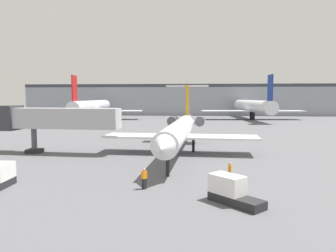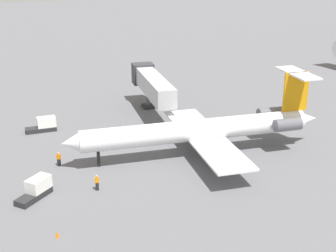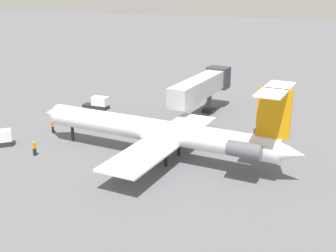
% 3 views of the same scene
% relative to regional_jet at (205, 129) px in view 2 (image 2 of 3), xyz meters
% --- Properties ---
extents(ground_plane, '(400.00, 400.00, 0.10)m').
position_rel_regional_jet_xyz_m(ground_plane, '(-0.30, -1.48, -3.27)').
color(ground_plane, '#5B5B60').
extents(regional_jet, '(20.01, 31.15, 9.18)m').
position_rel_regional_jet_xyz_m(regional_jet, '(0.00, 0.00, 0.00)').
color(regional_jet, white).
rests_on(regional_jet, ground_plane).
extents(jet_bridge, '(16.22, 3.92, 6.18)m').
position_rel_regional_jet_xyz_m(jet_bridge, '(-16.76, -1.39, 1.27)').
color(jet_bridge, '#ADADB2').
rests_on(jet_bridge, ground_plane).
extents(ground_crew_marshaller, '(0.46, 0.47, 1.69)m').
position_rel_regional_jet_xyz_m(ground_crew_marshaller, '(-2.25, -16.70, -2.36)').
color(ground_crew_marshaller, black).
rests_on(ground_crew_marshaller, ground_plane).
extents(ground_crew_loader, '(0.32, 0.44, 1.69)m').
position_rel_regional_jet_xyz_m(ground_crew_loader, '(4.78, -13.75, -2.36)').
color(ground_crew_loader, black).
rests_on(ground_crew_loader, ground_plane).
extents(baggage_tug_lead, '(1.51, 4.04, 1.90)m').
position_rel_regional_jet_xyz_m(baggage_tug_lead, '(-14.02, -17.27, -2.38)').
color(baggage_tug_lead, '#262628').
rests_on(baggage_tug_lead, ground_plane).
extents(baggage_tug_trailing, '(3.79, 3.84, 1.90)m').
position_rel_regional_jet_xyz_m(baggage_tug_trailing, '(4.22, -19.58, -2.38)').
color(baggage_tug_trailing, '#262628').
rests_on(baggage_tug_trailing, ground_plane).
extents(traffic_cone_near, '(0.36, 0.36, 0.55)m').
position_rel_regional_jet_xyz_m(traffic_cone_near, '(11.92, -18.52, -2.94)').
color(traffic_cone_near, orange).
rests_on(traffic_cone_near, ground_plane).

